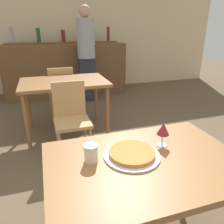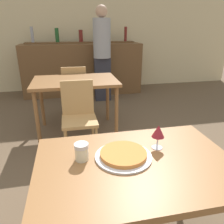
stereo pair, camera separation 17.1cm
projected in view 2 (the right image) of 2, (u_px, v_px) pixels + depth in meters
The scene contains 11 objects.
wall_back at pixel (79, 29), 5.08m from camera, with size 8.00×0.05×2.80m.
dining_table_near at pixel (136, 173), 1.28m from camera, with size 1.15×0.79×0.73m.
dining_table_far at pixel (75, 86), 3.01m from camera, with size 1.14×0.77×0.78m.
bar_counter at pixel (83, 69), 4.92m from camera, with size 2.60×0.56×1.11m.
bar_back_shelf at pixel (80, 40), 4.82m from camera, with size 2.39×0.24×0.35m.
chair_far_side_front at pixel (79, 113), 2.57m from camera, with size 0.40×0.40×0.87m.
chair_far_side_back at pixel (74, 88), 3.59m from camera, with size 0.40×0.40×0.87m.
pizza_tray at pixel (123, 155), 1.29m from camera, with size 0.34×0.34×0.04m.
cheese_shaker at pixel (82, 152), 1.26m from camera, with size 0.08×0.08×0.10m.
person_standing at pixel (102, 51), 4.30m from camera, with size 0.34×0.34×1.83m.
wine_glass at pixel (158, 132), 1.36m from camera, with size 0.08×0.08×0.16m.
Camera 2 is at (-0.35, -1.01, 1.46)m, focal length 35.00 mm.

